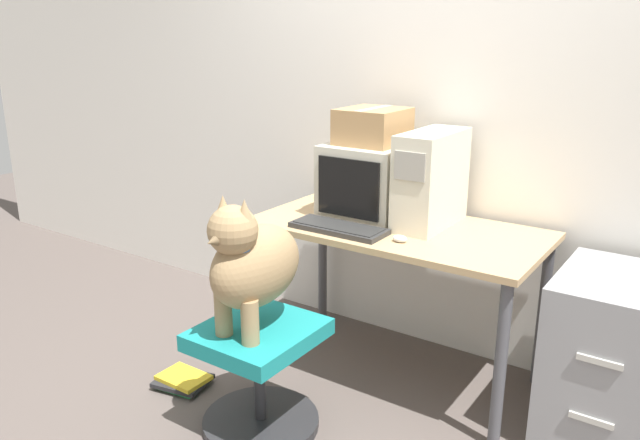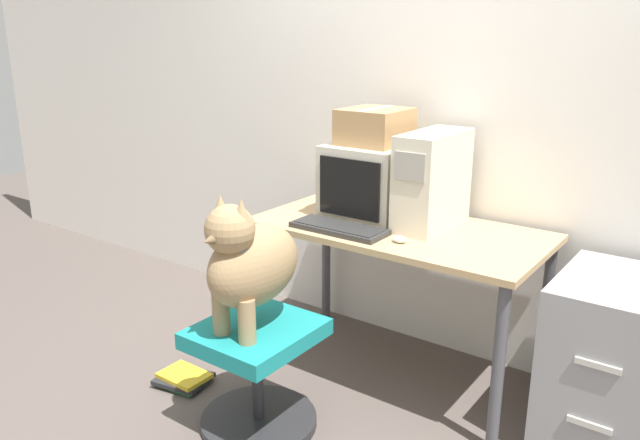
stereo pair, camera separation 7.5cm
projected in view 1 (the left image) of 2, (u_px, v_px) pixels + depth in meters
The scene contains 12 objects.
ground_plane at pixel (357, 402), 2.88m from camera, with size 12.00×12.00×0.00m, color #564C47.
wall_back at pixel (440, 103), 3.10m from camera, with size 8.00×0.05×2.60m.
desk at pixel (397, 245), 2.96m from camera, with size 1.36×0.69×0.76m.
crt_monitor at pixel (371, 180), 3.07m from camera, with size 0.40×0.44×0.36m.
pc_tower at pixel (431, 179), 2.89m from camera, with size 0.19×0.46×0.44m.
keyboard at pixel (339, 228), 2.86m from camera, with size 0.45×0.18×0.03m.
computer_mouse at pixel (400, 239), 2.71m from camera, with size 0.07×0.04×0.03m.
office_chair at pixel (259, 371), 2.63m from camera, with size 0.50×0.50×0.47m.
dog at pixel (251, 261), 2.46m from camera, with size 0.25×0.50×0.58m.
filing_cabinet at pixel (611, 359), 2.55m from camera, with size 0.46×0.59×0.71m.
cardboard_box at pixel (373, 126), 3.00m from camera, with size 0.29×0.31×0.17m.
book_stack_floor at pixel (182, 381), 3.00m from camera, with size 0.27×0.24×0.06m.
Camera 1 is at (1.28, -2.17, 1.64)m, focal length 35.00 mm.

